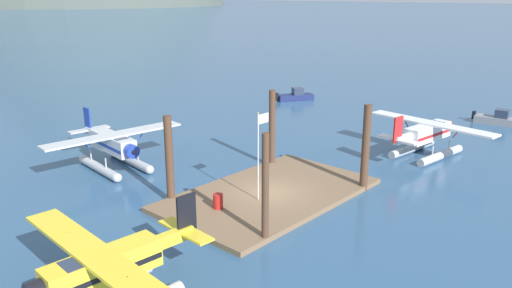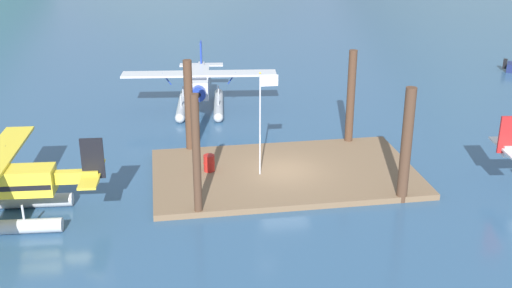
# 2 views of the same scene
# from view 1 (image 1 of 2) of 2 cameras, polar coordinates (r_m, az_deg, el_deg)

# --- Properties ---
(ground_plane) EXTENTS (1200.00, 1200.00, 0.00)m
(ground_plane) POSITION_cam_1_polar(r_m,az_deg,el_deg) (32.41, 1.50, -5.90)
(ground_plane) COLOR #2D5175
(dock_platform) EXTENTS (13.73, 8.10, 0.30)m
(dock_platform) POSITION_cam_1_polar(r_m,az_deg,el_deg) (32.35, 1.50, -5.65)
(dock_platform) COLOR brown
(dock_platform) RESTS_ON ground
(piling_near_left) EXTENTS (0.37, 0.37, 5.87)m
(piling_near_left) POSITION_cam_1_polar(r_m,az_deg,el_deg) (25.62, 1.05, -5.10)
(piling_near_left) COLOR #4C3323
(piling_near_left) RESTS_ON ground
(piling_near_right) EXTENTS (0.51, 0.51, 5.70)m
(piling_near_right) POSITION_cam_1_polar(r_m,az_deg,el_deg) (33.26, 12.19, -0.47)
(piling_near_right) COLOR #4C3323
(piling_near_right) RESTS_ON ground
(piling_far_left) EXTENTS (0.49, 0.49, 5.46)m
(piling_far_left) POSITION_cam_1_polar(r_m,az_deg,el_deg) (31.14, -9.70, -1.74)
(piling_far_left) COLOR #4C3323
(piling_far_left) RESTS_ON ground
(piling_far_right) EXTENTS (0.47, 0.47, 5.73)m
(piling_far_right) POSITION_cam_1_polar(r_m,az_deg,el_deg) (37.13, 1.81, 1.72)
(piling_far_right) COLOR #4C3323
(piling_far_right) RESTS_ON ground
(flagpole) EXTENTS (0.95, 0.10, 5.45)m
(flagpole) POSITION_cam_1_polar(r_m,az_deg,el_deg) (30.14, 0.41, -0.13)
(flagpole) COLOR silver
(flagpole) RESTS_ON dock_platform
(fuel_drum) EXTENTS (0.62, 0.62, 0.88)m
(fuel_drum) POSITION_cam_1_polar(r_m,az_deg,el_deg) (29.89, -4.27, -6.41)
(fuel_drum) COLOR #AD1E19
(fuel_drum) RESTS_ON dock_platform
(seaplane_silver_bow_left) EXTENTS (10.49, 7.95, 3.84)m
(seaplane_silver_bow_left) POSITION_cam_1_polar(r_m,az_deg,el_deg) (38.36, -15.64, -0.41)
(seaplane_silver_bow_left) COLOR #B7BABF
(seaplane_silver_bow_left) RESTS_ON ground
(seaplane_white_stbd_aft) EXTENTS (7.95, 10.49, 3.84)m
(seaplane_white_stbd_aft) POSITION_cam_1_polar(r_m,az_deg,el_deg) (42.01, 18.67, 0.79)
(seaplane_white_stbd_aft) COLOR #B7BABF
(seaplane_white_stbd_aft) RESTS_ON ground
(seaplane_yellow_port_aft) EXTENTS (7.97, 10.47, 3.84)m
(seaplane_yellow_port_aft) POSITION_cam_1_polar(r_m,az_deg,el_deg) (21.87, -16.77, -13.89)
(seaplane_yellow_port_aft) COLOR #B7BABF
(seaplane_yellow_port_aft) RESTS_ON ground
(boat_grey_open_se) EXTENTS (1.88, 4.89, 1.50)m
(boat_grey_open_se) POSITION_cam_1_polar(r_m,az_deg,el_deg) (55.12, 25.64, 2.49)
(boat_grey_open_se) COLOR gray
(boat_grey_open_se) RESTS_ON ground
(boat_navy_open_east) EXTENTS (4.35, 3.51, 1.50)m
(boat_navy_open_east) POSITION_cam_1_polar(r_m,az_deg,el_deg) (61.25, 4.54, 5.37)
(boat_navy_open_east) COLOR navy
(boat_navy_open_east) RESTS_ON ground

